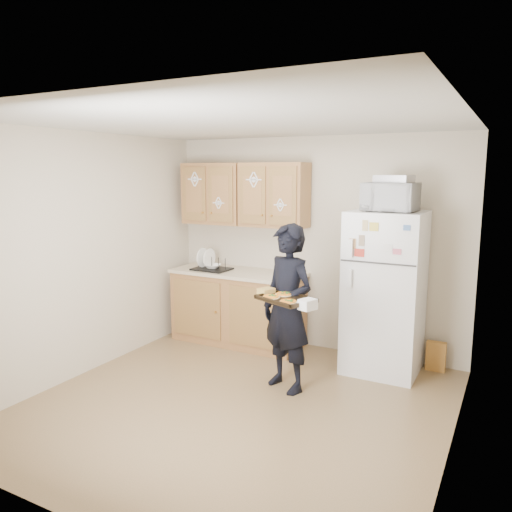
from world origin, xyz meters
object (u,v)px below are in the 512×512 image
object	(u,v)px
baking_tray	(286,300)
person	(287,308)
microwave	(390,197)
refrigerator	(385,292)
dish_rack	(212,263)

from	to	relation	value
baking_tray	person	bearing A→B (deg)	133.23
baking_tray	microwave	size ratio (longest dim) A/B	0.91
person	baking_tray	xyz separation A→B (m)	(0.11, -0.28, 0.16)
refrigerator	dish_rack	world-z (taller)	refrigerator
person	dish_rack	bearing A→B (deg)	170.27
microwave	dish_rack	distance (m)	2.31
baking_tray	dish_rack	size ratio (longest dim) A/B	1.06
refrigerator	person	xyz separation A→B (m)	(-0.71, -0.89, -0.04)
microwave	dish_rack	xyz separation A→B (m)	(-2.15, 0.02, -0.85)
refrigerator	baking_tray	xyz separation A→B (m)	(-0.60, -1.17, 0.12)
person	refrigerator	bearing A→B (deg)	73.23
refrigerator	person	bearing A→B (deg)	-128.39
person	microwave	xyz separation A→B (m)	(0.73, 0.84, 1.04)
microwave	dish_rack	size ratio (longest dim) A/B	1.17
dish_rack	microwave	bearing A→B (deg)	-0.52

